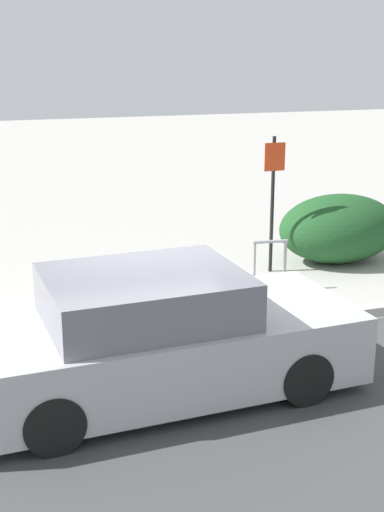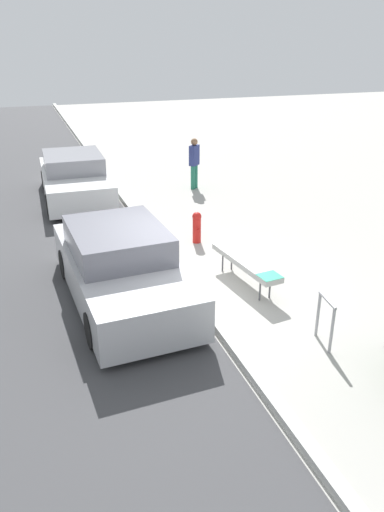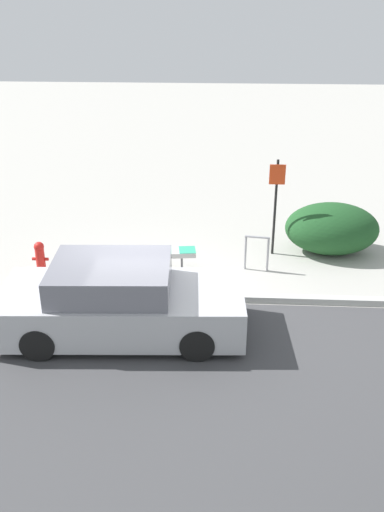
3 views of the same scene
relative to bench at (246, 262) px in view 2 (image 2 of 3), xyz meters
name	(u,v)px [view 2 (image 2 of 3)]	position (x,y,z in m)	size (l,w,h in m)	color
ground_plane	(193,294)	(0.06, -1.13, -0.48)	(60.00, 60.00, 0.00)	#ADAAA3
curb	(193,291)	(0.06, -1.13, -0.41)	(60.00, 0.20, 0.13)	#B7B7B2
bench	(246,262)	(0.00, 0.00, 0.00)	(2.06, 0.65, 0.55)	#515156
bike_rack	(325,317)	(2.35, 0.30, 0.02)	(0.55, 0.12, 0.83)	#99999E
fire_hydrant	(197,226)	(-2.41, -0.17, -0.07)	(0.36, 0.22, 0.77)	red
pedestrian	(194,162)	(-6.80, 1.31, 0.39)	(0.40, 0.41, 1.62)	#267259
parked_car_near	(121,268)	(-0.23, -2.45, 0.16)	(4.43, 2.05, 1.40)	black
parked_car_far	(75,178)	(-6.99, -2.46, 0.15)	(4.42, 1.96, 1.34)	black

